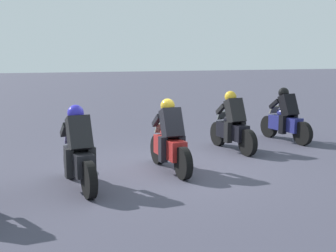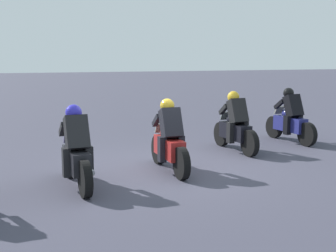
# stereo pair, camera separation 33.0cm
# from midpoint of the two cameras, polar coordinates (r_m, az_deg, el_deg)

# --- Properties ---
(ground_plane) EXTENTS (120.00, 120.00, 0.00)m
(ground_plane) POSITION_cam_midpoint_polar(r_m,az_deg,el_deg) (9.69, 1.38, -5.33)
(ground_plane) COLOR #3E3C4C
(rider_lane_a) EXTENTS (2.04, 0.55, 1.51)m
(rider_lane_a) POSITION_cam_midpoint_polar(r_m,az_deg,el_deg) (13.00, 15.98, 0.77)
(rider_lane_a) COLOR black
(rider_lane_a) RESTS_ON ground_plane
(rider_lane_b) EXTENTS (2.04, 0.54, 1.51)m
(rider_lane_b) POSITION_cam_midpoint_polar(r_m,az_deg,el_deg) (11.44, 9.36, -0.07)
(rider_lane_b) COLOR black
(rider_lane_b) RESTS_ON ground_plane
(rider_lane_c) EXTENTS (2.04, 0.54, 1.51)m
(rider_lane_c) POSITION_cam_midpoint_polar(r_m,az_deg,el_deg) (9.30, 1.19, -2.00)
(rider_lane_c) COLOR black
(rider_lane_c) RESTS_ON ground_plane
(rider_lane_d) EXTENTS (2.04, 0.55, 1.51)m
(rider_lane_d) POSITION_cam_midpoint_polar(r_m,az_deg,el_deg) (8.31, -10.45, -3.45)
(rider_lane_d) COLOR black
(rider_lane_d) RESTS_ON ground_plane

